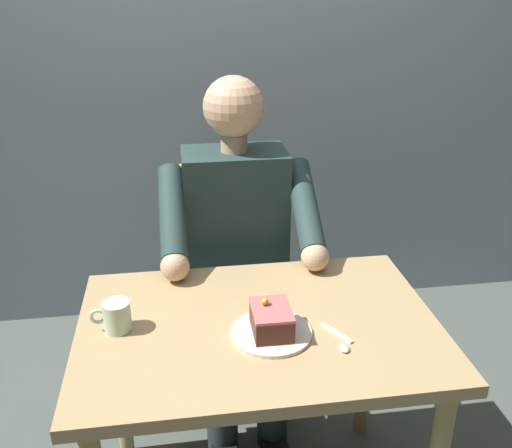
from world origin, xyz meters
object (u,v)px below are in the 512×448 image
object	(u,v)px
coffee_cup	(116,316)
dining_table	(259,351)
chair	(234,270)
cake_slice	(271,320)
seated_person	(238,254)
dessert_spoon	(341,341)

from	to	relation	value
coffee_cup	dining_table	bearing A→B (deg)	176.73
chair	cake_slice	distance (m)	0.75
cake_slice	coffee_cup	xyz separation A→B (m)	(0.40, -0.08, -0.00)
chair	coffee_cup	size ratio (longest dim) A/B	8.42
chair	coffee_cup	world-z (taller)	chair
dining_table	coffee_cup	world-z (taller)	coffee_cup
dining_table	coffee_cup	xyz separation A→B (m)	(0.38, -0.02, 0.14)
cake_slice	seated_person	bearing A→B (deg)	-87.37
chair	cake_slice	xyz separation A→B (m)	(-0.02, 0.71, 0.24)
seated_person	dessert_spoon	world-z (taller)	seated_person
seated_person	coffee_cup	size ratio (longest dim) A/B	11.76
dining_table	chair	bearing A→B (deg)	-90.00
seated_person	coffee_cup	bearing A→B (deg)	50.76
chair	dessert_spoon	size ratio (longest dim) A/B	6.58
cake_slice	coffee_cup	size ratio (longest dim) A/B	1.22
seated_person	dessert_spoon	size ratio (longest dim) A/B	9.19
cake_slice	dining_table	bearing A→B (deg)	-67.14
seated_person	coffee_cup	distance (m)	0.60
coffee_cup	cake_slice	bearing A→B (deg)	168.67
chair	seated_person	distance (m)	0.23
dining_table	chair	xyz separation A→B (m)	(0.00, -0.66, -0.10)
chair	cake_slice	size ratio (longest dim) A/B	6.93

